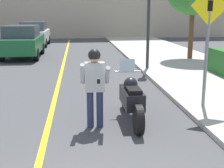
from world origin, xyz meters
TOP-DOWN VIEW (x-y plane):
  - road_center_line at (-0.60, 6.00)m, footprint 0.12×36.00m
  - motorcycle at (1.23, 3.57)m, footprint 0.62×2.23m
  - person_biker at (0.40, 3.24)m, footprint 0.59×0.46m
  - crossing_sign at (3.12, 4.11)m, footprint 0.91×0.08m
  - traffic_light at (2.89, 9.34)m, footprint 0.26×0.30m
  - parked_car_green at (-2.78, 13.83)m, footprint 1.88×4.20m
  - parked_car_white at (-2.91, 19.58)m, footprint 1.88×4.20m

SIDE VIEW (x-z plane):
  - road_center_line at x=-0.60m, z-range 0.00..0.01m
  - motorcycle at x=1.23m, z-range -0.14..1.14m
  - parked_car_green at x=-2.78m, z-range 0.02..1.70m
  - parked_car_white at x=-2.91m, z-range 0.02..1.70m
  - person_biker at x=0.40m, z-range 0.18..1.83m
  - crossing_sign at x=3.12m, z-range 0.41..3.25m
  - traffic_light at x=2.89m, z-range 0.83..4.42m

